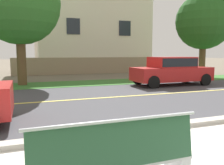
% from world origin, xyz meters
% --- Properties ---
extents(ground_plane, '(140.00, 140.00, 0.00)m').
position_xyz_m(ground_plane, '(0.00, 8.00, 0.00)').
color(ground_plane, '#665B4C').
extents(curb_edge, '(44.00, 0.30, 0.11)m').
position_xyz_m(curb_edge, '(0.00, 2.35, 0.06)').
color(curb_edge, '#ADA89E').
rests_on(curb_edge, ground_plane).
extents(street_asphalt, '(52.00, 8.00, 0.01)m').
position_xyz_m(street_asphalt, '(0.00, 6.50, 0.00)').
color(street_asphalt, '#424247').
rests_on(street_asphalt, ground_plane).
extents(road_centre_line, '(48.00, 0.14, 0.01)m').
position_xyz_m(road_centre_line, '(0.00, 6.50, 0.01)').
color(road_centre_line, '#E0CC4C').
rests_on(road_centre_line, ground_plane).
extents(far_verge_grass, '(48.00, 2.80, 0.02)m').
position_xyz_m(far_verge_grass, '(0.00, 11.30, 0.01)').
color(far_verge_grass, '#38702D').
rests_on(far_verge_grass, ground_plane).
extents(bench_left, '(2.02, 0.48, 1.01)m').
position_xyz_m(bench_left, '(-1.49, 0.27, 0.46)').
color(bench_left, silver).
rests_on(bench_left, ground_plane).
extents(car_red_near, '(4.30, 1.86, 1.54)m').
position_xyz_m(car_red_near, '(5.17, 8.90, 0.85)').
color(car_red_near, red).
rests_on(car_red_near, ground_plane).
extents(shade_tree_centre, '(4.05, 4.05, 6.69)m').
position_xyz_m(shade_tree_centre, '(10.20, 12.12, 4.35)').
color(shade_tree_centre, brown).
rests_on(shade_tree_centre, ground_plane).
extents(garden_wall, '(13.00, 0.36, 1.40)m').
position_xyz_m(garden_wall, '(3.15, 17.66, 0.70)').
color(garden_wall, gray).
rests_on(garden_wall, ground_plane).
extents(house_across_street, '(11.03, 6.91, 7.77)m').
position_xyz_m(house_across_street, '(3.85, 20.86, 3.93)').
color(house_across_street, beige).
rests_on(house_across_street, ground_plane).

